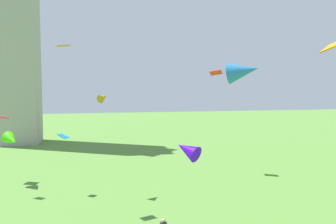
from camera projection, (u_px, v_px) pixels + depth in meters
name	position (u px, v px, depth m)	size (l,w,h in m)	color
monument_obelisk	(16.00, 1.00, 56.41)	(6.49, 6.49, 46.78)	#A8A399
kite_flying_0	(63.00, 136.00, 30.58)	(1.08, 1.02, 0.37)	blue
kite_flying_1	(243.00, 71.00, 18.40)	(2.08, 1.95, 1.38)	#246FB2
kite_flying_2	(103.00, 98.00, 30.25)	(1.25, 1.35, 0.95)	#B28B15
kite_flying_3	(187.00, 150.00, 23.17)	(2.06, 2.16, 1.58)	#3906D2
kite_flying_4	(216.00, 73.00, 38.10)	(1.57, 1.32, 0.66)	red
kite_flying_5	(12.00, 140.00, 32.78)	(2.01, 2.19, 1.50)	#39E909
kite_flying_6	(333.00, 45.00, 23.01)	(1.91, 1.92, 1.08)	orange
kite_flying_8	(62.00, 46.00, 26.23)	(1.24, 1.08, 0.20)	orange
kite_flying_9	(0.00, 116.00, 34.56)	(1.74, 1.56, 0.55)	red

